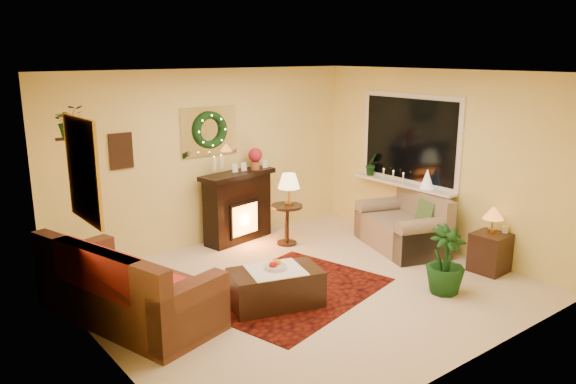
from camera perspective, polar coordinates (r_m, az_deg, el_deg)
floor at (r=7.02m, az=1.78°, el=-9.69°), size 5.00×5.00×0.00m
ceiling at (r=6.44m, az=1.96°, el=12.02°), size 5.00×5.00×0.00m
wall_back at (r=8.43m, az=-7.99°, el=3.46°), size 5.00×5.00×0.00m
wall_front at (r=5.15m, az=18.12°, el=-3.90°), size 5.00×5.00×0.00m
wall_left at (r=5.42m, az=-18.95°, el=-3.10°), size 4.50×4.50×0.00m
wall_right at (r=8.40m, az=15.11°, el=3.08°), size 4.50×4.50×0.00m
area_rug at (r=6.92m, az=0.26°, el=-10.02°), size 2.56×2.15×0.01m
sofa at (r=6.35m, az=-15.89°, el=-8.68°), size 1.46×2.27×0.90m
red_throw at (r=6.43m, az=-16.62°, el=-8.21°), size 0.77×1.26×0.02m
fireplace at (r=8.59m, az=-5.14°, el=-1.40°), size 1.14×0.54×1.01m
poinsettia at (r=8.60m, az=-3.34°, el=3.79°), size 0.22×0.22×0.22m
mantel_candle_a at (r=8.18m, az=-7.52°, el=2.87°), size 0.06×0.06×0.19m
mantel_candle_b at (r=8.31m, az=-6.80°, el=3.06°), size 0.06×0.06×0.18m
mantel_mirror at (r=8.35m, az=-8.01°, el=6.14°), size 0.92×0.02×0.72m
wreath at (r=8.31m, az=-7.88°, el=6.25°), size 0.55×0.11×0.55m
wall_art at (r=7.79m, az=-16.61°, el=4.02°), size 0.32×0.03×0.48m
gold_mirror at (r=5.59m, az=-20.14°, el=2.09°), size 0.03×0.84×1.00m
hanging_plant at (r=6.31m, az=-21.25°, el=5.29°), size 0.33×0.28×0.36m
loveseat at (r=8.43m, az=11.48°, el=-2.84°), size 1.25×1.63×0.83m
window_frame at (r=8.68m, az=12.26°, el=5.26°), size 0.03×1.86×1.36m
window_glass at (r=8.67m, az=12.20°, el=5.25°), size 0.02×1.70×1.22m
window_sill at (r=8.73m, az=11.59°, el=0.79°), size 0.22×1.86×0.04m
mini_tree at (r=8.40m, az=13.96°, el=1.33°), size 0.20×0.20×0.29m
sill_plant at (r=9.14m, az=8.47°, el=2.90°), size 0.26×0.21×0.47m
side_table_round at (r=8.44m, az=-0.12°, el=-3.20°), size 0.57×0.57×0.61m
lamp_cream at (r=8.27m, az=0.09°, el=0.43°), size 0.32×0.32×0.50m
end_table_square at (r=7.88m, az=19.83°, el=-5.75°), size 0.44×0.44×0.52m
lamp_tiffany at (r=7.78m, az=20.11°, el=-2.36°), size 0.27×0.27×0.39m
coffee_table at (r=6.48m, az=-1.27°, el=-9.76°), size 1.14×0.83×0.43m
fruit_bowl at (r=6.41m, az=-1.24°, el=-7.71°), size 0.25×0.25×0.06m
floor_palm at (r=6.98m, az=15.74°, el=-6.42°), size 1.62×1.62×2.47m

